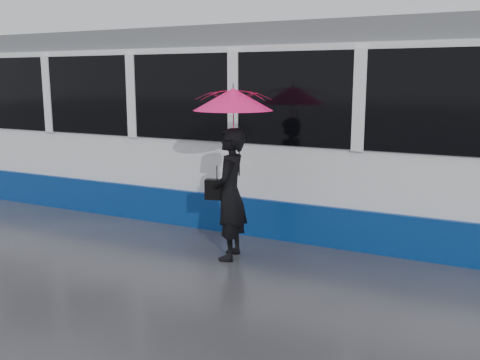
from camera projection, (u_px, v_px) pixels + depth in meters
The scene contains 6 objects.
ground at pixel (199, 256), 7.64m from camera, with size 90.00×90.00×0.00m, color #2D2D33.
rails at pixel (270, 216), 9.83m from camera, with size 34.00×1.51×0.02m.
tram at pixel (409, 134), 8.45m from camera, with size 26.00×2.56×3.35m.
woman at pixel (230, 194), 7.42m from camera, with size 0.67×0.44×1.84m, color black.
umbrella at pixel (233, 115), 7.19m from camera, with size 1.31×1.31×1.24m.
handbag at pixel (217, 189), 7.52m from camera, with size 0.35×0.22×0.47m.
Camera 1 is at (3.84, -6.24, 2.51)m, focal length 40.00 mm.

